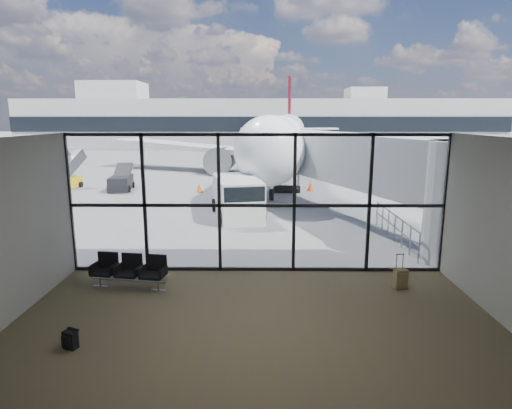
{
  "coord_description": "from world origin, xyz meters",
  "views": [
    {
      "loc": [
        0.1,
        -13.4,
        4.94
      ],
      "look_at": [
        -0.05,
        3.0,
        1.62
      ],
      "focal_mm": 30.0,
      "sensor_mm": 36.0,
      "label": 1
    }
  ],
  "objects_px": {
    "seating_row": "(130,269)",
    "mobile_stairs": "(63,181)",
    "belt_loader": "(121,182)",
    "airliner": "(283,138)",
    "backpack": "(70,340)",
    "service_van": "(238,197)",
    "suitcase": "(401,279)"
  },
  "relations": [
    {
      "from": "mobile_stairs",
      "to": "airliner",
      "type": "bearing_deg",
      "value": 49.16
    },
    {
      "from": "seating_row",
      "to": "suitcase",
      "type": "xyz_separation_m",
      "value": [
        7.98,
        -0.09,
        -0.24
      ]
    },
    {
      "from": "airliner",
      "to": "backpack",
      "type": "bearing_deg",
      "value": -95.43
    },
    {
      "from": "belt_loader",
      "to": "backpack",
      "type": "bearing_deg",
      "value": -83.06
    },
    {
      "from": "seating_row",
      "to": "service_van",
      "type": "xyz_separation_m",
      "value": [
        2.71,
        9.18,
        0.48
      ]
    },
    {
      "from": "airliner",
      "to": "service_van",
      "type": "xyz_separation_m",
      "value": [
        -3.34,
        -19.66,
        -2.08
      ]
    },
    {
      "from": "airliner",
      "to": "mobile_stairs",
      "type": "xyz_separation_m",
      "value": [
        -16.26,
        -10.79,
        -2.57
      ]
    },
    {
      "from": "backpack",
      "to": "airliner",
      "type": "distance_m",
      "value": 33.08
    },
    {
      "from": "seating_row",
      "to": "service_van",
      "type": "bearing_deg",
      "value": 82.42
    },
    {
      "from": "backpack",
      "to": "suitcase",
      "type": "relative_size",
      "value": 0.43
    },
    {
      "from": "backpack",
      "to": "belt_loader",
      "type": "bearing_deg",
      "value": 127.21
    },
    {
      "from": "airliner",
      "to": "service_van",
      "type": "bearing_deg",
      "value": -93.99
    },
    {
      "from": "airliner",
      "to": "belt_loader",
      "type": "bearing_deg",
      "value": -130.72
    },
    {
      "from": "seating_row",
      "to": "service_van",
      "type": "relative_size",
      "value": 0.46
    },
    {
      "from": "suitcase",
      "to": "airliner",
      "type": "relative_size",
      "value": 0.03
    },
    {
      "from": "suitcase",
      "to": "mobile_stairs",
      "type": "bearing_deg",
      "value": 121.37
    },
    {
      "from": "service_van",
      "to": "mobile_stairs",
      "type": "height_order",
      "value": "mobile_stairs"
    },
    {
      "from": "backpack",
      "to": "mobile_stairs",
      "type": "distance_m",
      "value": 23.73
    },
    {
      "from": "suitcase",
      "to": "belt_loader",
      "type": "relative_size",
      "value": 0.27
    },
    {
      "from": "backpack",
      "to": "mobile_stairs",
      "type": "bearing_deg",
      "value": 137.06
    },
    {
      "from": "backpack",
      "to": "suitcase",
      "type": "bearing_deg",
      "value": 44.76
    },
    {
      "from": "backpack",
      "to": "belt_loader",
      "type": "distance_m",
      "value": 21.72
    },
    {
      "from": "suitcase",
      "to": "belt_loader",
      "type": "bearing_deg",
      "value": 114.51
    },
    {
      "from": "seating_row",
      "to": "backpack",
      "type": "height_order",
      "value": "seating_row"
    },
    {
      "from": "suitcase",
      "to": "airliner",
      "type": "xyz_separation_m",
      "value": [
        -1.93,
        28.93,
        2.79
      ]
    },
    {
      "from": "mobile_stairs",
      "to": "backpack",
      "type": "bearing_deg",
      "value": -49.67
    },
    {
      "from": "suitcase",
      "to": "airliner",
      "type": "distance_m",
      "value": 29.13
    },
    {
      "from": "seating_row",
      "to": "mobile_stairs",
      "type": "xyz_separation_m",
      "value": [
        -10.21,
        18.05,
        -0.02
      ]
    },
    {
      "from": "seating_row",
      "to": "suitcase",
      "type": "distance_m",
      "value": 7.99
    },
    {
      "from": "seating_row",
      "to": "belt_loader",
      "type": "height_order",
      "value": "belt_loader"
    },
    {
      "from": "backpack",
      "to": "suitcase",
      "type": "height_order",
      "value": "suitcase"
    },
    {
      "from": "backpack",
      "to": "service_van",
      "type": "bearing_deg",
      "value": 99.03
    }
  ]
}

